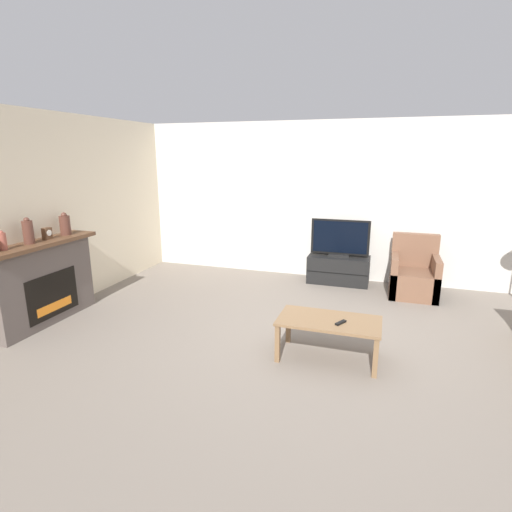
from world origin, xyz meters
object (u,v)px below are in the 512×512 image
Objects in this scene: mantel_vase_left at (2,241)px; tv at (340,239)px; mantel_vase_right at (65,225)px; armchair at (414,276)px; remote at (341,323)px; tv_stand at (338,270)px; coffee_table at (329,325)px; mantel_vase_centre_left at (28,231)px; fireplace at (42,282)px; mantel_clock at (47,234)px.

mantel_vase_left reaches higher than tv.
mantel_vase_right is at bearing -145.11° from tv.
mantel_vase_right is 0.33× the size of armchair.
remote is (-0.85, -2.52, 0.16)m from armchair.
remote is at bearing -83.03° from tv_stand.
remote is (3.76, 0.58, -0.73)m from mantel_vase_left.
coffee_table is at bearing -85.53° from tv.
armchair is at bearing 100.51° from remote.
mantel_vase_centre_left reaches higher than armchair.
mantel_vase_right reaches higher than tv.
coffee_table is at bearing -111.62° from armchair.
mantel_vase_centre_left is 0.30× the size of coffee_table.
fireplace is 1.64× the size of tv.
tv is (3.44, 2.86, 0.21)m from fireplace.
tv is at bearing 126.04° from remote.
remote is at bearing -5.60° from mantel_vase_right.
mantel_vase_right is (-0.00, 0.59, -0.01)m from mantel_vase_centre_left.
mantel_vase_left reaches higher than fireplace.
fireplace reaches higher than remote.
mantel_vase_right is (-0.00, 0.95, 0.03)m from mantel_vase_left.
tv is 2.72m from coffee_table.
armchair is at bearing -11.06° from tv.
mantel_vase_right is at bearing -156.53° from remote.
coffee_table is (3.63, 0.65, -0.80)m from mantel_vase_left.
tv is at bearing 168.94° from armchair.
fireplace is 10.56× the size of mantel_clock.
mantel_vase_right is at bearing 90.00° from mantel_vase_centre_left.
mantel_vase_right is (0.02, 0.48, 0.67)m from fireplace.
mantel_vase_centre_left is 1.07× the size of mantel_vase_right.
mantel_vase_left is at bearing -169.87° from coffee_table.
tv is at bearing 34.89° from mantel_vase_right.
coffee_table is at bearing -4.76° from mantel_vase_right.
mantel_clock is at bearing 83.71° from fireplace.
mantel_clock is (0.00, 0.28, -0.08)m from mantel_vase_centre_left.
fireplace reaches higher than armchair.
mantel_vase_left is 0.75× the size of mantel_vase_right.
mantel_clock is at bearing 89.84° from mantel_vase_centre_left.
tv is (3.42, 2.70, -0.39)m from mantel_clock.
fireplace is 4.48m from tv.
mantel_vase_left is at bearing -90.00° from mantel_vase_centre_left.
mantel_vase_left is 0.63m from mantel_clock.
remote is (0.34, -2.76, 0.22)m from tv_stand.
mantel_clock is 0.14× the size of coffee_table.
remote is at bearing -83.02° from tv.
mantel_clock is at bearing -89.86° from mantel_vase_right.
remote is (0.34, -2.75, -0.30)m from tv.
mantel_vase_left is (0.02, -0.48, 0.63)m from fireplace.
armchair is at bearing -11.17° from tv_stand.
armchair is at bearing 28.23° from mantel_clock.
mantel_vase_left is at bearing -135.71° from tv.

